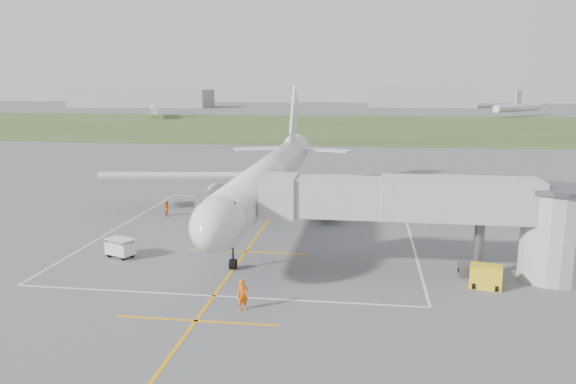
# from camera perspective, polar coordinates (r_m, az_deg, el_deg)

# --- Properties ---
(ground) EXTENTS (700.00, 700.00, 0.00)m
(ground) POSITION_cam_1_polar(r_m,az_deg,el_deg) (56.68, -2.17, -3.13)
(ground) COLOR #545456
(ground) RESTS_ON ground
(grass_strip) EXTENTS (700.00, 120.00, 0.02)m
(grass_strip) POSITION_cam_1_polar(r_m,az_deg,el_deg) (184.87, 4.97, 6.70)
(grass_strip) COLOR #3A4C21
(grass_strip) RESTS_ON ground
(apron_markings) EXTENTS (28.20, 60.00, 0.01)m
(apron_markings) POSITION_cam_1_polar(r_m,az_deg,el_deg) (51.16, -3.32, -4.70)
(apron_markings) COLOR orange
(apron_markings) RESTS_ON ground
(airliner) EXTENTS (38.93, 46.75, 13.52)m
(airliner) POSITION_cam_1_polar(r_m,az_deg,el_deg) (56.50, -2.07, 1.38)
(airliner) COLOR silver
(airliner) RESTS_ON ground
(jet_bridge) EXTENTS (23.40, 5.00, 7.20)m
(jet_bridge) POSITION_cam_1_polar(r_m,az_deg,el_deg) (42.03, 15.96, -1.93)
(jet_bridge) COLOR gray
(jet_bridge) RESTS_ON ground
(gpu_unit) EXTENTS (2.37, 1.88, 1.59)m
(gpu_unit) POSITION_cam_1_polar(r_m,az_deg,el_deg) (41.24, 19.45, -8.11)
(gpu_unit) COLOR yellow
(gpu_unit) RESTS_ON ground
(baggage_cart) EXTENTS (2.57, 2.11, 1.55)m
(baggage_cart) POSITION_cam_1_polar(r_m,az_deg,el_deg) (47.42, -16.66, -5.44)
(baggage_cart) COLOR silver
(baggage_cart) RESTS_ON ground
(ramp_worker_nose) EXTENTS (0.85, 0.75, 1.95)m
(ramp_worker_nose) POSITION_cam_1_polar(r_m,az_deg,el_deg) (35.38, -4.63, -10.37)
(ramp_worker_nose) COLOR #FF6208
(ramp_worker_nose) RESTS_ON ground
(ramp_worker_wing) EXTENTS (0.99, 0.94, 1.61)m
(ramp_worker_wing) POSITION_cam_1_polar(r_m,az_deg,el_deg) (60.74, -12.21, -1.63)
(ramp_worker_wing) COLOR #E96307
(ramp_worker_wing) RESTS_ON ground
(distant_hangars) EXTENTS (345.00, 49.00, 12.00)m
(distant_hangars) POSITION_cam_1_polar(r_m,az_deg,el_deg) (320.45, 3.39, 9.47)
(distant_hangars) COLOR gray
(distant_hangars) RESTS_ON ground
(distant_aircraft) EXTENTS (167.84, 56.03, 8.85)m
(distant_aircraft) POSITION_cam_1_polar(r_m,az_deg,el_deg) (234.54, 5.20, 8.48)
(distant_aircraft) COLOR silver
(distant_aircraft) RESTS_ON ground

